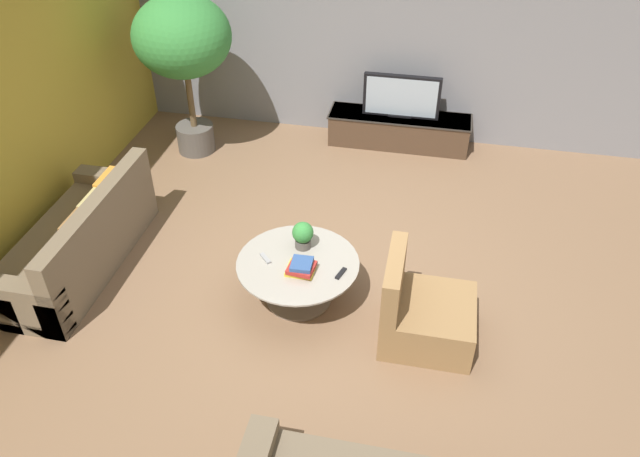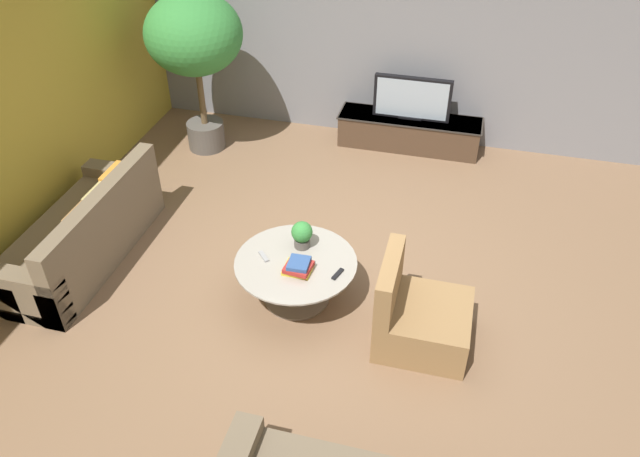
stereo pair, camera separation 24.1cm
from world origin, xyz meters
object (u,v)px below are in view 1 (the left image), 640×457
(couch_by_wall, at_px, (79,242))
(potted_palm_tall, at_px, (183,43))
(television, at_px, (402,96))
(coffee_table, at_px, (298,273))
(armchair_wicker, at_px, (422,314))
(media_console, at_px, (399,129))
(potted_plant_tabletop, at_px, (303,235))

(couch_by_wall, height_order, potted_palm_tall, potted_palm_tall)
(television, bearing_deg, coffee_table, -100.96)
(couch_by_wall, height_order, armchair_wicker, armchair_wicker)
(media_console, distance_m, couch_by_wall, 4.29)
(armchair_wicker, bearing_deg, couch_by_wall, 85.15)
(media_console, relative_size, potted_palm_tall, 0.92)
(coffee_table, relative_size, potted_plant_tabletop, 4.17)
(potted_palm_tall, bearing_deg, television, 14.82)
(television, distance_m, potted_plant_tabletop, 3.04)
(potted_palm_tall, bearing_deg, coffee_table, -51.69)
(media_console, height_order, potted_palm_tall, potted_palm_tall)
(couch_by_wall, bearing_deg, coffee_table, 88.74)
(media_console, bearing_deg, television, -90.00)
(couch_by_wall, xyz_separation_m, potted_plant_tabletop, (2.28, 0.18, 0.32))
(television, relative_size, armchair_wicker, 1.15)
(television, height_order, coffee_table, television)
(media_console, distance_m, coffee_table, 3.27)
(couch_by_wall, bearing_deg, television, 137.34)
(television, relative_size, couch_by_wall, 0.48)
(armchair_wicker, xyz_separation_m, potted_palm_tall, (-3.17, 2.76, 1.19))
(media_console, bearing_deg, potted_plant_tabletop, -101.85)
(television, distance_m, armchair_wicker, 3.52)
(television, xyz_separation_m, couch_by_wall, (-2.90, -3.15, -0.41))
(television, bearing_deg, potted_plant_tabletop, -101.85)
(armchair_wicker, bearing_deg, potted_plant_tabletop, 68.11)
(potted_plant_tabletop, bearing_deg, potted_palm_tall, 131.00)
(television, xyz_separation_m, potted_palm_tall, (-2.61, -0.69, 0.76))
(armchair_wicker, height_order, potted_palm_tall, potted_palm_tall)
(television, height_order, armchair_wicker, television)
(television, xyz_separation_m, potted_plant_tabletop, (-0.62, -2.97, -0.09))
(coffee_table, distance_m, couch_by_wall, 2.29)
(coffee_table, bearing_deg, potted_plant_tabletop, 90.73)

